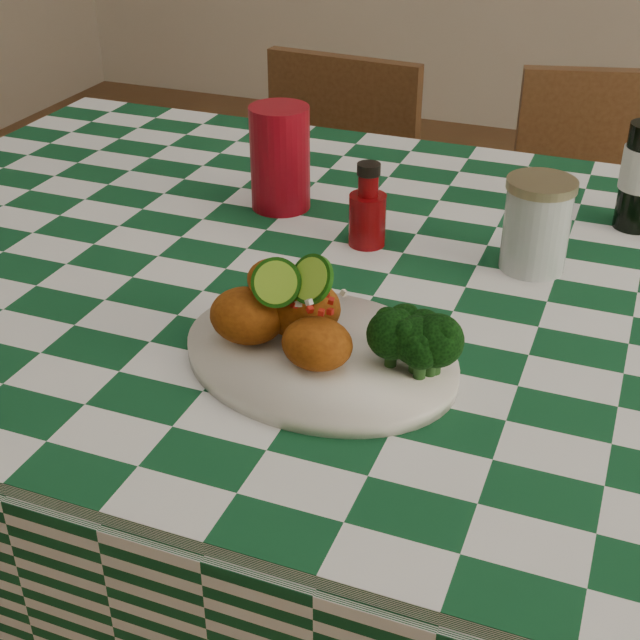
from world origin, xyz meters
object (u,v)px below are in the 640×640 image
at_px(mason_jar, 537,225).
at_px(wooden_chair_right, 600,291).
at_px(red_tumbler, 280,158).
at_px(ketchup_bottle, 368,205).
at_px(fried_chicken_pile, 300,305).
at_px(plate, 320,356).
at_px(dining_table, 379,500).
at_px(wooden_chair_left, 311,249).

xyz_separation_m(mason_jar, wooden_chair_right, (0.07, 0.67, -0.43)).
distance_m(red_tumbler, mason_jar, 0.39).
xyz_separation_m(ketchup_bottle, wooden_chair_right, (0.30, 0.68, -0.42)).
height_order(mason_jar, wooden_chair_right, mason_jar).
xyz_separation_m(fried_chicken_pile, wooden_chair_right, (0.27, 0.99, -0.44)).
bearing_deg(fried_chicken_pile, plate, 0.00).
bearing_deg(ketchup_bottle, fried_chicken_pile, -85.18).
bearing_deg(red_tumbler, plate, -60.94).
xyz_separation_m(ketchup_bottle, mason_jar, (0.23, 0.01, 0.00)).
distance_m(dining_table, fried_chicken_pile, 0.52).
distance_m(dining_table, wooden_chair_left, 0.85).
height_order(plate, mason_jar, mason_jar).
xyz_separation_m(red_tumbler, wooden_chair_right, (0.46, 0.61, -0.44)).
relative_size(dining_table, mason_jar, 13.45).
bearing_deg(red_tumbler, wooden_chair_left, 107.73).
bearing_deg(red_tumbler, ketchup_bottle, -25.02).
height_order(dining_table, mason_jar, mason_jar).
distance_m(fried_chicken_pile, ketchup_bottle, 0.31).
xyz_separation_m(red_tumbler, ketchup_bottle, (0.16, -0.08, -0.02)).
xyz_separation_m(dining_table, red_tumbler, (-0.22, 0.15, 0.47)).
distance_m(ketchup_bottle, mason_jar, 0.23).
relative_size(ketchup_bottle, wooden_chair_right, 0.14).
bearing_deg(fried_chicken_pile, wooden_chair_left, 111.23).
bearing_deg(red_tumbler, mason_jar, -9.46).
bearing_deg(dining_table, fried_chicken_pile, -97.45).
bearing_deg(fried_chicken_pile, wooden_chair_right, 74.46).
xyz_separation_m(ketchup_bottle, wooden_chair_left, (-0.35, 0.67, -0.44)).
distance_m(plate, mason_jar, 0.37).
bearing_deg(wooden_chair_right, plate, -118.94).
bearing_deg(wooden_chair_left, dining_table, -56.66).
height_order(fried_chicken_pile, wooden_chair_right, fried_chicken_pile).
distance_m(plate, red_tumbler, 0.44).
bearing_deg(mason_jar, ketchup_bottle, -177.18).
bearing_deg(plate, mason_jar, 60.57).
relative_size(red_tumbler, mason_jar, 1.25).
distance_m(dining_table, plate, 0.46).
height_order(dining_table, red_tumbler, red_tumbler).
relative_size(red_tumbler, wooden_chair_right, 0.18).
bearing_deg(wooden_chair_left, red_tumbler, -67.70).
distance_m(mason_jar, wooden_chair_right, 0.80).
relative_size(fried_chicken_pile, mason_jar, 1.29).
bearing_deg(mason_jar, dining_table, -153.46).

